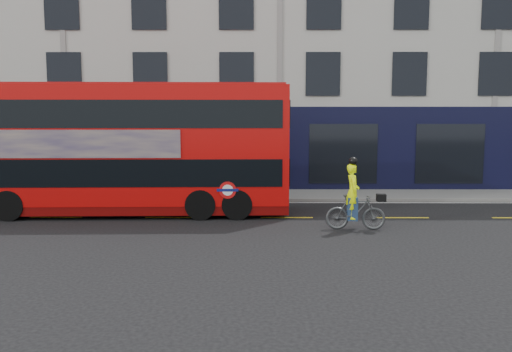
{
  "coord_description": "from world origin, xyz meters",
  "views": [
    {
      "loc": [
        -0.98,
        -15.47,
        3.29
      ],
      "look_at": [
        -1.07,
        1.6,
        1.44
      ],
      "focal_mm": 35.0,
      "sensor_mm": 36.0,
      "label": 1
    }
  ],
  "objects": [
    {
      "name": "road_edge_line",
      "position": [
        0.0,
        4.7,
        0.0
      ],
      "size": [
        58.0,
        0.1,
        0.01
      ],
      "primitive_type": "cube",
      "color": "silver",
      "rests_on": "ground"
    },
    {
      "name": "ground",
      "position": [
        0.0,
        0.0,
        0.0
      ],
      "size": [
        120.0,
        120.0,
        0.0
      ],
      "primitive_type": "plane",
      "color": "black",
      "rests_on": "ground"
    },
    {
      "name": "pavement",
      "position": [
        0.0,
        6.5,
        0.06
      ],
      "size": [
        60.0,
        3.0,
        0.12
      ],
      "primitive_type": "cube",
      "color": "slate",
      "rests_on": "ground"
    },
    {
      "name": "cyclist",
      "position": [
        1.96,
        -0.42,
        0.75
      ],
      "size": [
        1.84,
        0.63,
        2.24
      ],
      "rotation": [
        0.0,
        0.0,
        -0.06
      ],
      "color": "#444748",
      "rests_on": "ground"
    },
    {
      "name": "bus",
      "position": [
        -5.61,
        2.2,
        2.35
      ],
      "size": [
        11.47,
        2.93,
        4.59
      ],
      "rotation": [
        0.0,
        0.0,
        0.03
      ],
      "color": "#BD0807",
      "rests_on": "ground"
    },
    {
      "name": "kerb",
      "position": [
        0.0,
        5.0,
        0.07
      ],
      "size": [
        60.0,
        0.12,
        0.13
      ],
      "primitive_type": "cube",
      "color": "slate",
      "rests_on": "ground"
    },
    {
      "name": "building_terrace",
      "position": [
        0.0,
        12.94,
        7.49
      ],
      "size": [
        50.0,
        10.07,
        15.0
      ],
      "color": "#B4B2AA",
      "rests_on": "ground"
    },
    {
      "name": "lane_dashes",
      "position": [
        0.0,
        1.5,
        0.0
      ],
      "size": [
        58.0,
        0.12,
        0.01
      ],
      "primitive_type": null,
      "color": "gold",
      "rests_on": "ground"
    }
  ]
}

